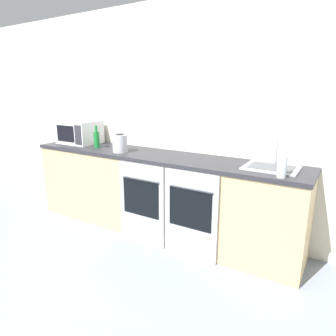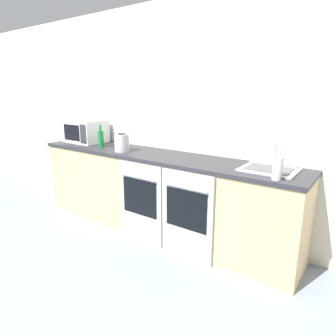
{
  "view_description": "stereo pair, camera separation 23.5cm",
  "coord_description": "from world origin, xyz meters",
  "px_view_note": "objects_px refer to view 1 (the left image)",
  "views": [
    {
      "loc": [
        1.84,
        -1.03,
        1.64
      ],
      "look_at": [
        0.16,
        1.71,
        0.8
      ],
      "focal_mm": 32.0,
      "sensor_mm": 36.0,
      "label": 1
    },
    {
      "loc": [
        2.03,
        -0.9,
        1.64
      ],
      "look_at": [
        0.16,
        1.71,
        0.8
      ],
      "focal_mm": 32.0,
      "sensor_mm": 36.0,
      "label": 2
    }
  ],
  "objects_px": {
    "oven_left": "(142,203)",
    "microwave": "(80,132)",
    "kettle": "(120,143)",
    "bottle_green": "(97,139)",
    "sink": "(271,167)",
    "oven_right": "(191,215)",
    "bottle_clear": "(282,166)"
  },
  "relations": [
    {
      "from": "oven_left",
      "to": "sink",
      "type": "xyz_separation_m",
      "value": [
        1.24,
        0.34,
        0.5
      ]
    },
    {
      "from": "oven_left",
      "to": "bottle_green",
      "type": "relative_size",
      "value": 3.23
    },
    {
      "from": "bottle_clear",
      "to": "bottle_green",
      "type": "distance_m",
      "value": 2.24
    },
    {
      "from": "kettle",
      "to": "sink",
      "type": "height_order",
      "value": "sink"
    },
    {
      "from": "bottle_clear",
      "to": "oven_right",
      "type": "bearing_deg",
      "value": -173.83
    },
    {
      "from": "bottle_green",
      "to": "sink",
      "type": "height_order",
      "value": "bottle_green"
    },
    {
      "from": "oven_left",
      "to": "bottle_clear",
      "type": "height_order",
      "value": "bottle_clear"
    },
    {
      "from": "oven_right",
      "to": "bottle_green",
      "type": "height_order",
      "value": "bottle_green"
    },
    {
      "from": "oven_left",
      "to": "sink",
      "type": "height_order",
      "value": "sink"
    },
    {
      "from": "oven_right",
      "to": "kettle",
      "type": "bearing_deg",
      "value": 169.7
    },
    {
      "from": "oven_left",
      "to": "bottle_clear",
      "type": "xyz_separation_m",
      "value": [
        1.38,
        0.08,
        0.58
      ]
    },
    {
      "from": "bottle_clear",
      "to": "microwave",
      "type": "bearing_deg",
      "value": 174.04
    },
    {
      "from": "bottle_green",
      "to": "bottle_clear",
      "type": "bearing_deg",
      "value": -4.06
    },
    {
      "from": "oven_right",
      "to": "microwave",
      "type": "height_order",
      "value": "microwave"
    },
    {
      "from": "oven_left",
      "to": "microwave",
      "type": "bearing_deg",
      "value": 164.23
    },
    {
      "from": "microwave",
      "to": "kettle",
      "type": "xyz_separation_m",
      "value": [
        0.85,
        -0.18,
        -0.05
      ]
    },
    {
      "from": "oven_right",
      "to": "bottle_green",
      "type": "relative_size",
      "value": 3.23
    },
    {
      "from": "oven_left",
      "to": "bottle_clear",
      "type": "relative_size",
      "value": 3.51
    },
    {
      "from": "microwave",
      "to": "sink",
      "type": "height_order",
      "value": "microwave"
    },
    {
      "from": "oven_right",
      "to": "kettle",
      "type": "height_order",
      "value": "kettle"
    },
    {
      "from": "oven_left",
      "to": "kettle",
      "type": "distance_m",
      "value": 0.75
    },
    {
      "from": "oven_left",
      "to": "kettle",
      "type": "bearing_deg",
      "value": 156.73
    },
    {
      "from": "oven_right",
      "to": "sink",
      "type": "xyz_separation_m",
      "value": [
        0.65,
        0.34,
        0.5
      ]
    },
    {
      "from": "oven_left",
      "to": "sink",
      "type": "distance_m",
      "value": 1.38
    },
    {
      "from": "microwave",
      "to": "bottle_green",
      "type": "bearing_deg",
      "value": -15.56
    },
    {
      "from": "kettle",
      "to": "oven_left",
      "type": "bearing_deg",
      "value": -23.27
    },
    {
      "from": "bottle_green",
      "to": "oven_left",
      "type": "bearing_deg",
      "value": -15.87
    },
    {
      "from": "microwave",
      "to": "sink",
      "type": "distance_m",
      "value": 2.53
    },
    {
      "from": "bottle_clear",
      "to": "kettle",
      "type": "bearing_deg",
      "value": 176.81
    },
    {
      "from": "oven_left",
      "to": "microwave",
      "type": "relative_size",
      "value": 1.71
    },
    {
      "from": "oven_left",
      "to": "bottle_clear",
      "type": "distance_m",
      "value": 1.5
    },
    {
      "from": "microwave",
      "to": "kettle",
      "type": "distance_m",
      "value": 0.87
    }
  ]
}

